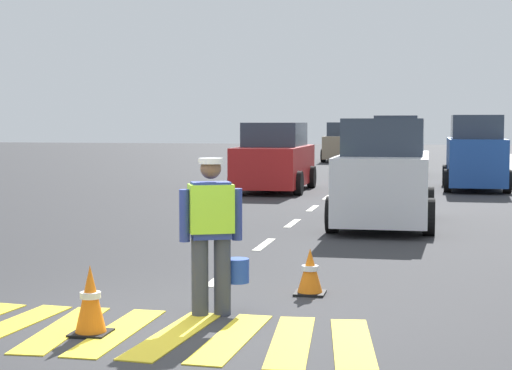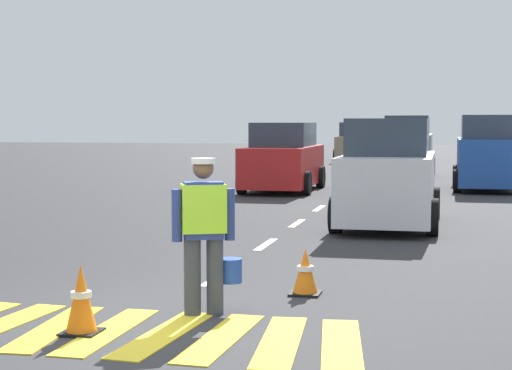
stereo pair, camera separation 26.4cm
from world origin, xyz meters
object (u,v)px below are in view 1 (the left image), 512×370
Objects in this scene: traffic_cone_far at (90,300)px; car_outgoing_far at (396,148)px; traffic_cone_near at (310,272)px; car_parked_far at (475,155)px; car_oncoming_second at (275,159)px; car_outgoing_ahead at (384,176)px; car_oncoming_third at (344,143)px; road_worker at (213,228)px.

car_outgoing_far reaches higher than traffic_cone_far.
traffic_cone_near is 0.13× the size of car_parked_far.
traffic_cone_far is 0.16× the size of car_outgoing_far.
car_outgoing_far is 8.42m from car_oncoming_second.
car_oncoming_second reaches higher than traffic_cone_near.
car_oncoming_second reaches higher than traffic_cone_far.
car_oncoming_second is at bearing 114.82° from car_outgoing_ahead.
traffic_cone_far is at bearing -104.09° from car_outgoing_ahead.
car_parked_far is 0.95× the size of car_oncoming_third.
car_outgoing_far is 1.02× the size of car_parked_far.
traffic_cone_far is 19.34m from car_parked_far.
car_outgoing_ahead is at bearing -88.75° from car_outgoing_far.
road_worker is 0.38× the size of car_oncoming_second.
car_outgoing_ahead reaches higher than car_oncoming_second.
traffic_cone_near is 0.13× the size of car_outgoing_far.
road_worker is at bearing -92.48° from car_outgoing_far.
road_worker is 35.24m from car_oncoming_third.
car_outgoing_ahead is 1.06× the size of car_parked_far.
car_outgoing_ahead is (2.32, 9.25, 0.64)m from traffic_cone_far.
traffic_cone_far is at bearing -103.67° from car_parked_far.
road_worker is at bearing 47.78° from traffic_cone_far.
traffic_cone_far is at bearing -128.03° from traffic_cone_near.
traffic_cone_near is 16.71m from car_parked_far.
car_oncoming_third reaches higher than traffic_cone_far.
car_outgoing_ahead reaches higher than traffic_cone_near.
car_oncoming_second is (-3.27, -7.76, -0.12)m from car_outgoing_far.
road_worker is at bearing -101.53° from car_parked_far.
car_outgoing_far is 0.95× the size of car_oncoming_second.
car_outgoing_ahead is at bearing -65.18° from car_oncoming_second.
traffic_cone_near is 0.13× the size of car_oncoming_second.
traffic_cone_near is 6.99m from car_outgoing_ahead.
car_parked_far is (2.76, 16.47, 0.77)m from traffic_cone_near.
car_parked_far is (2.59, -6.04, -0.02)m from car_outgoing_far.
car_outgoing_far is at bearing 113.17° from car_parked_far.
car_oncoming_second is (-5.86, -1.71, -0.10)m from car_parked_far.
car_outgoing_ahead is (1.37, 8.20, 0.05)m from road_worker.
car_oncoming_third is at bearing 93.32° from road_worker.
traffic_cone_far is at bearing -94.56° from car_outgoing_far.
car_outgoing_ahead reaches higher than car_oncoming_third.
car_outgoing_far is 0.96× the size of car_outgoing_ahead.
car_oncoming_second is at bearing 101.87° from traffic_cone_near.
car_outgoing_ahead is at bearing 75.91° from traffic_cone_far.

